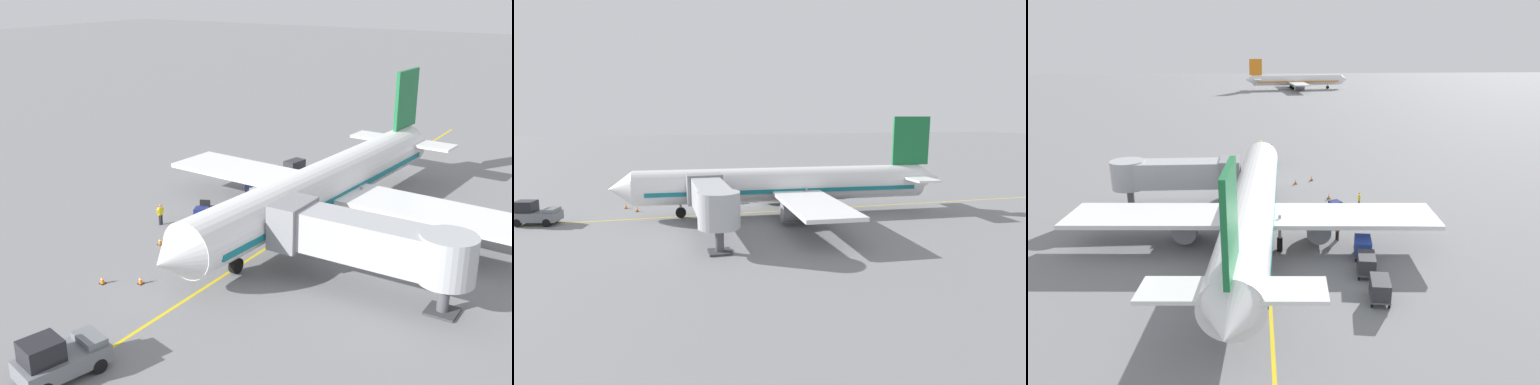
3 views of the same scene
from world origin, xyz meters
The scene contains 14 objects.
ground_plane centered at (0.00, 0.00, 0.00)m, with size 400.00×400.00×0.00m, color slate.
gate_lead_in_line centered at (0.00, 0.00, 0.00)m, with size 0.24×80.00×0.01m, color gold.
parked_airliner centered at (-1.17, -1.22, 3.19)m, with size 30.26×37.34×10.63m.
jet_bridge centered at (-8.81, 7.96, 3.45)m, with size 12.88×3.50×4.98m.
pushback_tractor centered at (0.17, 24.49, 1.10)m, with size 3.17×4.79×2.40m.
baggage_tug_lead centered at (7.07, 4.02, 0.71)m, with size 2.12×2.77×1.62m.
baggage_cart_front centered at (7.48, -4.68, 0.95)m, with size 1.62×2.97×1.58m.
baggage_cart_second_in_train centered at (7.11, -7.53, 0.95)m, with size 1.62×2.97×1.58m.
baggage_cart_third_in_train centered at (7.19, -11.06, 0.95)m, with size 1.62×2.97×1.58m.
ground_crew_wing_walker centered at (6.03, -1.36, 0.95)m, with size 0.50×0.64×1.69m.
ground_crew_loader centered at (9.56, 6.32, 0.95)m, with size 0.32×0.72×1.69m.
safety_cone_nose_left centered at (3.79, 14.88, 0.29)m, with size 0.36×0.36×0.59m.
safety_cone_nose_right centered at (6.95, 9.39, 0.29)m, with size 0.36×0.36×0.59m.
safety_cone_wing_tip centered at (5.87, 16.20, 0.29)m, with size 0.36×0.36×0.59m.
Camera 2 is at (-47.05, 12.53, 10.78)m, focal length 30.81 mm.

